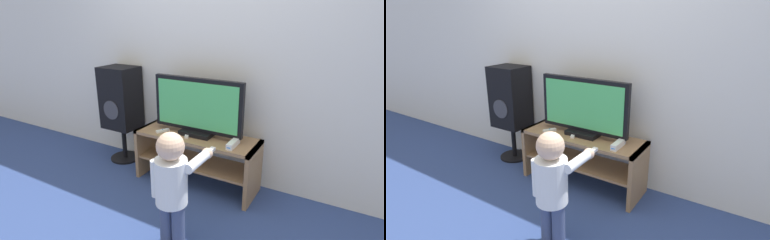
# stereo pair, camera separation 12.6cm
# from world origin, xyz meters

# --- Properties ---
(ground_plane) EXTENTS (16.00, 16.00, 0.00)m
(ground_plane) POSITION_xyz_m (0.00, 0.00, 0.00)
(ground_plane) COLOR navy
(wall_back) EXTENTS (10.00, 0.06, 2.60)m
(wall_back) POSITION_xyz_m (0.00, 0.48, 1.30)
(wall_back) COLOR silver
(wall_back) RESTS_ON ground_plane
(tv_stand) EXTENTS (1.17, 0.40, 0.51)m
(tv_stand) POSITION_xyz_m (0.00, 0.20, 0.34)
(tv_stand) COLOR #93704C
(tv_stand) RESTS_ON ground_plane
(television) EXTENTS (0.88, 0.20, 0.53)m
(television) POSITION_xyz_m (0.00, 0.22, 0.77)
(television) COLOR black
(television) RESTS_ON tv_stand
(game_console) EXTENTS (0.05, 0.20, 0.05)m
(game_console) POSITION_xyz_m (0.40, 0.13, 0.53)
(game_console) COLOR white
(game_console) RESTS_ON tv_stand
(remote_primary) EXTENTS (0.09, 0.13, 0.03)m
(remote_primary) POSITION_xyz_m (-0.32, 0.12, 0.52)
(remote_primary) COLOR white
(remote_primary) RESTS_ON tv_stand
(remote_secondary) EXTENTS (0.08, 0.13, 0.03)m
(remote_secondary) POSITION_xyz_m (-0.06, 0.14, 0.52)
(remote_secondary) COLOR white
(remote_secondary) RESTS_ON tv_stand
(child) EXTENTS (0.33, 0.49, 0.86)m
(child) POSITION_xyz_m (0.27, -0.62, 0.51)
(child) COLOR #3F4C72
(child) RESTS_ON ground_plane
(speaker_tower) EXTENTS (0.37, 0.33, 1.06)m
(speaker_tower) POSITION_xyz_m (-0.97, 0.28, 0.70)
(speaker_tower) COLOR black
(speaker_tower) RESTS_ON ground_plane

